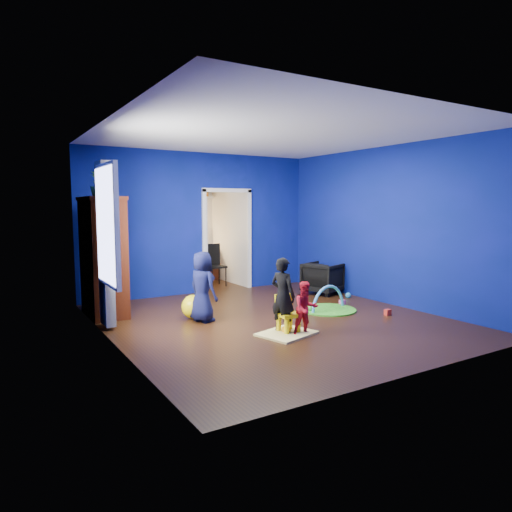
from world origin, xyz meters
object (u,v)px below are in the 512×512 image
tv_armoire (103,257)px  study_desk (198,265)px  kid_chair (289,316)px  toddler_red (306,308)px  crt_tv (105,254)px  hopper_ball (193,307)px  folding_chair (216,266)px  child_navy (202,287)px  vase (105,190)px  child_black (283,296)px  play_mat (328,310)px  armchair (323,278)px

tv_armoire → study_desk: tv_armoire is taller
kid_chair → tv_armoire: bearing=135.1°
toddler_red → crt_tv: bearing=139.7°
hopper_ball → toddler_red: bearing=-60.3°
folding_chair → child_navy: bearing=-119.9°
folding_chair → crt_tv: bearing=-151.1°
child_navy → folding_chair: child_navy is taller
toddler_red → child_navy: bearing=134.4°
vase → tv_armoire: size_ratio=0.10×
tv_armoire → kid_chair: 3.27m
toddler_red → crt_tv: size_ratio=1.09×
child_black → play_mat: (1.48, 0.76, -0.53)m
toddler_red → play_mat: bearing=50.4°
hopper_ball → tv_armoire: bearing=139.2°
armchair → vase: 4.65m
kid_chair → play_mat: size_ratio=0.52×
vase → crt_tv: (0.04, 0.30, -1.04)m
toddler_red → kid_chair: 0.28m
child_navy → hopper_ball: size_ratio=2.86×
tv_armoire → folding_chair: (2.81, 1.53, -0.52)m
crt_tv → hopper_ball: size_ratio=1.81×
vase → hopper_ball: (1.16, -0.70, -1.86)m
child_black → folding_chair: (0.90, 3.98, -0.08)m
child_navy → play_mat: bearing=-116.6°
child_navy → study_desk: (1.60, 3.75, -0.18)m
play_mat → folding_chair: bearing=100.3°
vase → tv_armoire: 1.12m
hopper_ball → child_black: bearing=-62.6°
armchair → study_desk: size_ratio=0.81×
child_black → kid_chair: 0.31m
study_desk → play_mat: bearing=-82.1°
kid_chair → study_desk: bearing=87.2°
child_black → tv_armoire: bearing=20.1°
crt_tv → hopper_ball: bearing=-41.8°
armchair → crt_tv: 4.35m
child_navy → hopper_ball: 0.44m
tv_armoire → child_navy: bearing=-45.9°
toddler_red → vase: vase is taller
toddler_red → hopper_ball: 1.96m
armchair → vase: size_ratio=3.71×
hopper_ball → kid_chair: size_ratio=0.77×
tv_armoire → play_mat: size_ratio=2.03×
folding_chair → play_mat: bearing=-79.7°
child_black → play_mat: bearing=-80.9°
hopper_ball → play_mat: size_ratio=0.40×
child_navy → hopper_ball: child_navy is taller
child_navy → hopper_ball: bearing=-3.8°
toddler_red → tv_armoire: (-2.13, 2.70, 0.60)m
child_navy → hopper_ball: (-0.05, 0.25, -0.36)m
folding_chair → hopper_ball: bearing=-123.1°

